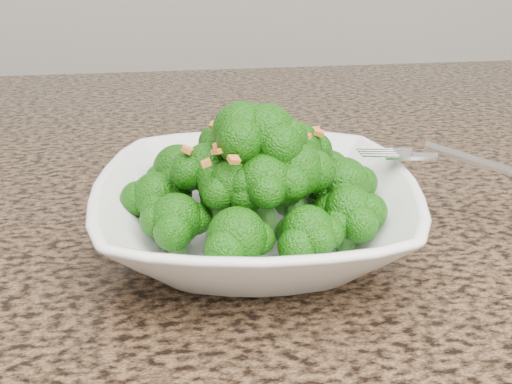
{
  "coord_description": "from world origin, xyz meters",
  "views": [
    {
      "loc": [
        -0.05,
        -0.25,
        1.15
      ],
      "look_at": [
        0.01,
        0.19,
        0.95
      ],
      "focal_mm": 45.0,
      "sensor_mm": 36.0,
      "label": 1
    }
  ],
  "objects": [
    {
      "name": "granite_counter",
      "position": [
        0.0,
        0.3,
        0.89
      ],
      "size": [
        1.64,
        1.04,
        0.03
      ],
      "primitive_type": "cube",
      "color": "brown",
      "rests_on": "cabinet"
    },
    {
      "name": "bowl",
      "position": [
        0.01,
        0.19,
        0.93
      ],
      "size": [
        0.27,
        0.27,
        0.06
      ],
      "primitive_type": "imported",
      "rotation": [
        0.0,
        0.0,
        -0.1
      ],
      "color": "white",
      "rests_on": "granite_counter"
    },
    {
      "name": "broccoli_pile",
      "position": [
        0.01,
        0.19,
        1.0
      ],
      "size": [
        0.22,
        0.22,
        0.08
      ],
      "primitive_type": null,
      "color": "#19640B",
      "rests_on": "bowl"
    },
    {
      "name": "garlic_topping",
      "position": [
        0.01,
        0.19,
        1.04
      ],
      "size": [
        0.13,
        0.13,
        0.01
      ],
      "primitive_type": null,
      "color": "orange",
      "rests_on": "broccoli_pile"
    },
    {
      "name": "fork",
      "position": [
        0.15,
        0.21,
        0.97
      ],
      "size": [
        0.18,
        0.11,
        0.01
      ],
      "primitive_type": null,
      "rotation": [
        0.0,
        0.0,
        -0.47
      ],
      "color": "silver",
      "rests_on": "bowl"
    }
  ]
}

